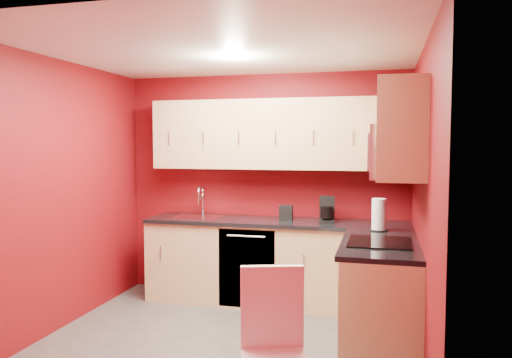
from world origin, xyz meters
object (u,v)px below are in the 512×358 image
at_px(coffee_maker, 327,210).
at_px(paper_towel, 379,215).
at_px(microwave, 395,152).
at_px(dining_chair, 275,354).
at_px(sink, 197,214).
at_px(napkin_holder, 286,213).

distance_m(coffee_maker, paper_towel, 0.65).
bearing_deg(coffee_maker, microwave, -62.39).
distance_m(microwave, dining_chair, 1.94).
distance_m(sink, coffee_maker, 1.45).
bearing_deg(napkin_holder, paper_towel, -24.87).
xyz_separation_m(sink, dining_chair, (1.40, -2.39, -0.46)).
height_order(microwave, napkin_holder, microwave).
xyz_separation_m(microwave, coffee_maker, (-0.65, 0.98, -0.62)).
height_order(coffee_maker, napkin_holder, coffee_maker).
bearing_deg(sink, dining_chair, -59.61).
relative_size(paper_towel, dining_chair, 0.31).
xyz_separation_m(coffee_maker, napkin_holder, (-0.45, 0.07, -0.06)).
xyz_separation_m(coffee_maker, dining_chair, (-0.04, -2.36, -0.56)).
xyz_separation_m(sink, paper_towel, (1.97, -0.40, 0.12)).
bearing_deg(paper_towel, sink, 168.41).
bearing_deg(microwave, coffee_maker, 123.63).
relative_size(coffee_maker, paper_towel, 0.88).
bearing_deg(microwave, napkin_holder, 136.28).
distance_m(coffee_maker, napkin_holder, 0.45).
bearing_deg(paper_towel, dining_chair, -105.95).
bearing_deg(napkin_holder, microwave, -43.72).
relative_size(sink, dining_chair, 0.54).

